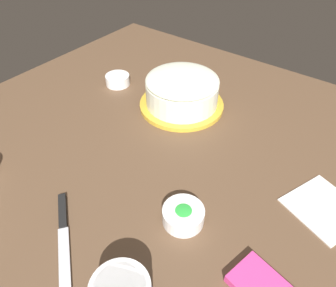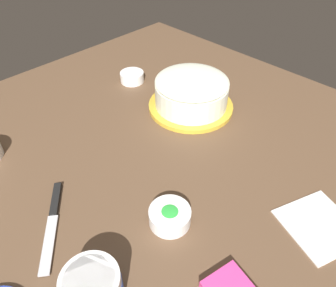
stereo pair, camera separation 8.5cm
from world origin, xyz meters
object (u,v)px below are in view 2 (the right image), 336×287
object	(u,v)px
spreading_knife	(53,216)
paper_napkin	(320,225)
sprinkle_bowl_yellow	(132,77)
sprinkle_bowl_green	(170,216)
frosted_cake	(191,93)

from	to	relation	value
spreading_knife	paper_napkin	world-z (taller)	spreading_knife
sprinkle_bowl_yellow	spreading_knife	bearing A→B (deg)	122.69
sprinkle_bowl_green	paper_napkin	xyz separation A→B (m)	(-0.24, -0.23, -0.02)
frosted_cake	spreading_knife	world-z (taller)	frosted_cake
spreading_knife	sprinkle_bowl_green	bearing A→B (deg)	-137.30
frosted_cake	sprinkle_bowl_green	distance (m)	0.45
frosted_cake	paper_napkin	bearing A→B (deg)	164.69
spreading_knife	frosted_cake	bearing A→B (deg)	-82.96
frosted_cake	sprinkle_bowl_green	world-z (taller)	frosted_cake
frosted_cake	sprinkle_bowl_yellow	distance (m)	0.27
sprinkle_bowl_yellow	paper_napkin	bearing A→B (deg)	171.62
spreading_knife	sprinkle_bowl_yellow	bearing A→B (deg)	-57.31
sprinkle_bowl_green	frosted_cake	bearing A→B (deg)	-54.33
frosted_cake	sprinkle_bowl_green	bearing A→B (deg)	125.67
spreading_knife	sprinkle_bowl_yellow	xyz separation A→B (m)	(0.33, -0.52, 0.01)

